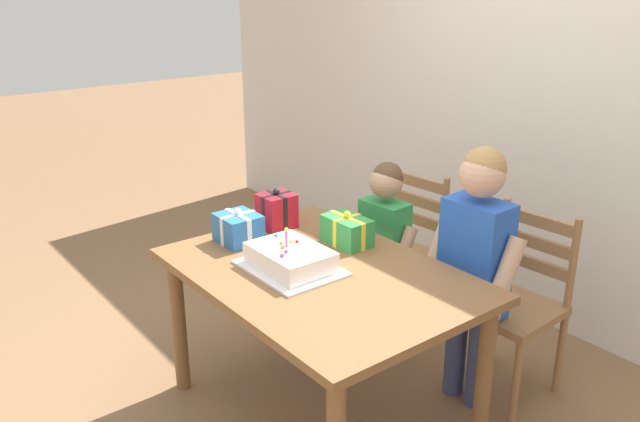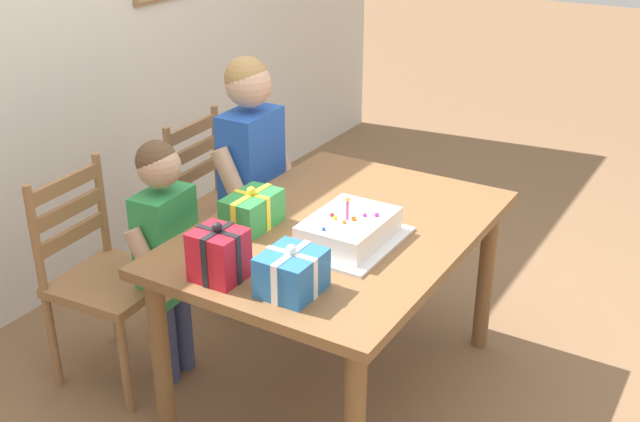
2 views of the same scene
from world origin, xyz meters
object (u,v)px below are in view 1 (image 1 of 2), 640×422
(gift_box_red_large, at_px, (277,211))
(birthday_cake, at_px, (290,259))
(gift_box_beside_cake, at_px, (238,228))
(gift_box_corner_small, at_px, (347,230))
(child_younger, at_px, (384,239))
(dining_table, at_px, (321,291))
(chair_right, at_px, (515,303))
(child_older, at_px, (475,253))
(chair_left, at_px, (399,252))

(gift_box_red_large, bearing_deg, birthday_cake, -28.06)
(gift_box_beside_cake, bearing_deg, gift_box_corner_small, 49.77)
(gift_box_red_large, distance_m, gift_box_beside_cake, 0.26)
(gift_box_corner_small, xyz_separation_m, child_younger, (-0.11, 0.35, -0.17))
(dining_table, relative_size, gift_box_corner_small, 5.73)
(gift_box_beside_cake, xyz_separation_m, child_younger, (0.23, 0.75, -0.17))
(gift_box_corner_small, bearing_deg, birthday_cake, -79.40)
(dining_table, bearing_deg, chair_right, 66.11)
(birthday_cake, height_order, child_older, child_older)
(dining_table, distance_m, gift_box_beside_cake, 0.54)
(chair_left, xyz_separation_m, chair_right, (0.79, 0.00, 0.00))
(child_younger, bearing_deg, gift_box_beside_cake, -106.78)
(child_older, xyz_separation_m, child_younger, (-0.60, 0.00, -0.12))
(birthday_cake, height_order, gift_box_beside_cake, birthday_cake)
(gift_box_corner_small, relative_size, child_younger, 0.22)
(dining_table, height_order, gift_box_corner_small, gift_box_corner_small)
(dining_table, distance_m, chair_right, 0.99)
(birthday_cake, bearing_deg, child_younger, 103.89)
(gift_box_red_large, relative_size, chair_right, 0.23)
(chair_left, distance_m, child_older, 0.82)
(gift_box_red_large, distance_m, gift_box_corner_small, 0.41)
(gift_box_corner_small, xyz_separation_m, child_older, (0.49, 0.35, -0.05))
(gift_box_corner_small, relative_size, chair_left, 0.26)
(dining_table, height_order, birthday_cake, birthday_cake)
(dining_table, bearing_deg, gift_box_red_large, 164.92)
(chair_left, height_order, chair_right, same)
(dining_table, xyz_separation_m, chair_right, (0.39, 0.89, -0.19))
(child_younger, bearing_deg, birthday_cake, -76.11)
(chair_right, xyz_separation_m, child_younger, (-0.67, -0.25, 0.18))
(dining_table, relative_size, gift_box_red_large, 6.48)
(child_older, distance_m, child_younger, 0.61)
(dining_table, xyz_separation_m, child_older, (0.32, 0.64, 0.12))
(chair_right, bearing_deg, gift_box_red_large, -141.96)
(child_older, bearing_deg, birthday_cake, -119.56)
(gift_box_red_large, relative_size, child_younger, 0.20)
(birthday_cake, height_order, chair_left, birthday_cake)
(chair_right, bearing_deg, birthday_cake, -116.35)
(chair_left, relative_size, child_older, 0.73)
(birthday_cake, relative_size, chair_right, 0.48)
(child_younger, bearing_deg, chair_right, 20.23)
(birthday_cake, bearing_deg, gift_box_corner_small, 100.60)
(birthday_cake, xyz_separation_m, gift_box_beside_cake, (-0.41, -0.01, 0.02))
(gift_box_beside_cake, relative_size, gift_box_corner_small, 0.86)
(chair_left, bearing_deg, child_older, -18.88)
(chair_left, distance_m, chair_right, 0.79)
(gift_box_red_large, bearing_deg, gift_box_beside_cake, -79.14)
(gift_box_red_large, bearing_deg, child_older, 29.34)
(birthday_cake, distance_m, gift_box_red_large, 0.52)
(birthday_cake, distance_m, chair_right, 1.14)
(gift_box_beside_cake, distance_m, chair_left, 1.06)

